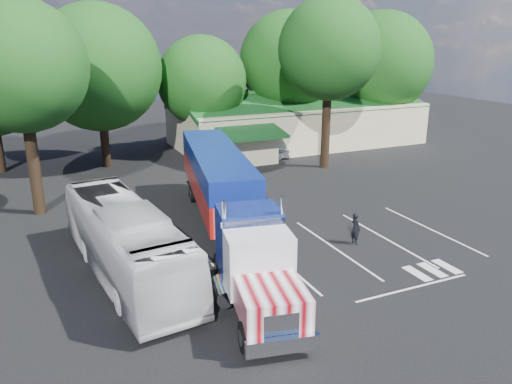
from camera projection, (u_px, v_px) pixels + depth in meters
name	position (u px, v px, depth m)	size (l,w,h in m)	color
ground	(234.00, 220.00, 29.71)	(120.00, 120.00, 0.00)	black
event_hall	(295.00, 122.00, 49.91)	(24.20, 14.12, 5.55)	beige
tree_row_c	(98.00, 68.00, 39.43)	(10.00, 10.00, 13.05)	black
tree_row_d	(202.00, 81.00, 44.52)	(8.00, 8.00, 10.60)	black
tree_row_e	(289.00, 61.00, 48.02)	(9.60, 9.60, 12.90)	black
tree_row_f	(381.00, 63.00, 50.97)	(10.40, 10.40, 13.00)	black
tree_near_left	(20.00, 67.00, 28.17)	(7.60, 7.60, 12.65)	black
tree_near_right	(329.00, 49.00, 38.75)	(8.00, 8.00, 13.50)	black
semi_truck	(225.00, 192.00, 26.61)	(6.60, 21.08, 4.40)	black
woman	(356.00, 228.00, 26.08)	(0.63, 0.41, 1.73)	black
bicycle	(265.00, 199.00, 31.96)	(0.64, 1.83, 0.96)	black
tour_bus	(126.00, 241.00, 22.37)	(2.83, 12.11, 3.37)	silver
silver_sedan	(265.00, 150.00, 44.50)	(1.59, 4.55, 1.50)	#A6A9AD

